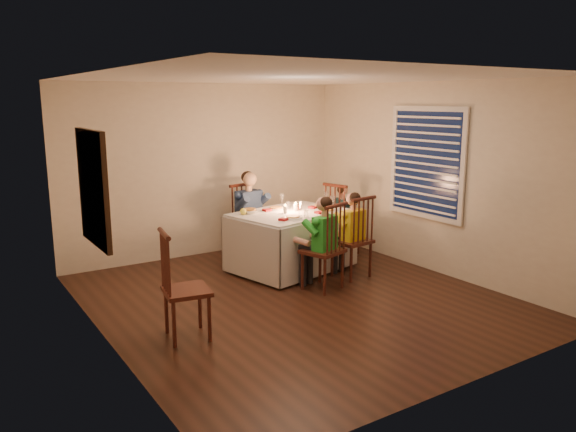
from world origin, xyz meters
TOP-DOWN VIEW (x-y plane):
  - ground at (0.00, 0.00)m, footprint 5.00×5.00m
  - wall_left at (-2.25, 0.00)m, footprint 0.02×5.00m
  - wall_right at (2.25, 0.00)m, footprint 0.02×5.00m
  - wall_back at (0.00, 2.50)m, footprint 4.50×0.02m
  - ceiling at (0.00, 0.00)m, footprint 5.00×5.00m
  - dining_table at (0.62, 1.06)m, footprint 1.79×1.46m
  - chair_adult at (0.42, 1.87)m, footprint 0.53×0.51m
  - chair_near_left at (0.48, 0.13)m, footprint 0.57×0.55m
  - chair_near_right at (1.11, 0.33)m, footprint 0.51×0.50m
  - chair_end at (1.72, 1.29)m, footprint 0.54×0.56m
  - chair_extra at (-1.54, -0.33)m, footprint 0.51×0.53m
  - adult at (0.42, 1.87)m, footprint 0.56×0.53m
  - child_green at (0.48, 0.13)m, footprint 0.52×0.49m
  - child_yellow at (1.11, 0.33)m, footprint 0.45×0.42m
  - child_teal at (1.72, 1.29)m, footprint 0.42×0.44m
  - setting_adult at (0.55, 1.34)m, footprint 0.31×0.31m
  - setting_green at (0.40, 0.69)m, footprint 0.31×0.31m
  - setting_yellow at (1.06, 0.80)m, footprint 0.31×0.31m
  - setting_teal at (1.20, 1.16)m, footprint 0.31×0.31m
  - candle_left at (0.51, 1.04)m, footprint 0.06×0.06m
  - candle_right at (0.71, 1.08)m, footprint 0.06×0.06m
  - squash at (-0.03, 1.25)m, footprint 0.09×0.09m
  - orange_fruit at (0.80, 1.16)m, footprint 0.08×0.08m
  - serving_bowl at (0.09, 1.29)m, footprint 0.23×0.23m
  - wall_mirror at (-2.22, 0.30)m, footprint 0.06×0.95m
  - window_blinds at (2.21, 0.10)m, footprint 0.07×1.34m

SIDE VIEW (x-z plane):
  - ground at x=0.00m, z-range 0.00..0.00m
  - chair_adult at x=0.42m, z-range -0.56..0.56m
  - chair_near_left at x=0.48m, z-range -0.56..0.56m
  - chair_near_right at x=1.11m, z-range -0.56..0.56m
  - chair_end at x=1.72m, z-range -0.56..0.56m
  - chair_extra at x=-1.54m, z-range -0.56..0.56m
  - adult at x=0.42m, z-range -0.66..0.66m
  - child_green at x=0.48m, z-range -0.60..0.60m
  - child_yellow at x=1.11m, z-range -0.58..0.58m
  - child_teal at x=1.72m, z-range -0.54..0.54m
  - dining_table at x=0.62m, z-range 0.19..0.98m
  - setting_adult at x=0.55m, z-range 0.82..0.84m
  - setting_green at x=0.40m, z-range 0.82..0.84m
  - setting_yellow at x=1.06m, z-range 0.82..0.84m
  - setting_teal at x=1.20m, z-range 0.82..0.84m
  - serving_bowl at x=0.09m, z-range 0.82..0.87m
  - orange_fruit at x=0.80m, z-range 0.82..0.90m
  - squash at x=-0.03m, z-range 0.82..0.91m
  - candle_left at x=0.51m, z-range 0.82..0.92m
  - candle_right at x=0.71m, z-range 0.82..0.92m
  - wall_left at x=-2.25m, z-range 0.00..2.60m
  - wall_right at x=2.25m, z-range 0.00..2.60m
  - wall_back at x=0.00m, z-range 0.00..2.60m
  - wall_mirror at x=-2.22m, z-range 0.92..2.08m
  - window_blinds at x=2.21m, z-range 0.73..2.27m
  - ceiling at x=0.00m, z-range 2.60..2.60m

